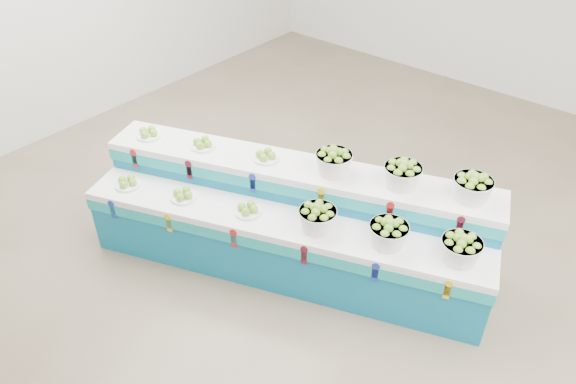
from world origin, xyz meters
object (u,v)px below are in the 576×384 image
(plate_upper_mid, at_px, (203,143))
(basket_upper_right, at_px, (472,187))
(basket_lower_left, at_px, (318,217))
(display_stand, at_px, (288,222))

(plate_upper_mid, xyz_separation_m, basket_upper_right, (2.44, 0.90, 0.07))
(basket_lower_left, bearing_deg, plate_upper_mid, -179.41)
(display_stand, distance_m, plate_upper_mid, 1.17)
(basket_lower_left, relative_size, basket_upper_right, 1.00)
(display_stand, height_order, plate_upper_mid, plate_upper_mid)
(basket_lower_left, xyz_separation_m, plate_upper_mid, (-1.44, -0.01, 0.23))
(basket_lower_left, distance_m, plate_upper_mid, 1.46)
(display_stand, relative_size, basket_lower_left, 11.38)
(basket_lower_left, height_order, basket_upper_right, basket_upper_right)
(display_stand, relative_size, basket_upper_right, 11.38)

